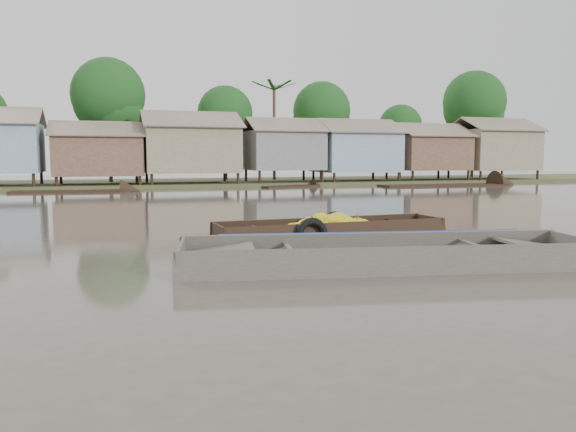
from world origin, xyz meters
name	(u,v)px	position (x,y,z in m)	size (l,w,h in m)	color
ground	(274,256)	(0.00, 0.00, 0.00)	(120.00, 120.00, 0.00)	#4D473B
riverbank	(193,144)	(3.03, 31.86, 3.07)	(120.00, 12.47, 10.22)	#384723
banana_boat	(328,230)	(2.19, 2.37, 0.19)	(6.32, 1.80, 0.90)	black
viewer_boat	(388,261)	(1.83, -1.65, 0.07)	(8.35, 3.61, 0.65)	#423C37
distant_boats	(310,190)	(9.38, 23.24, -0.05)	(49.24, 15.16, 0.35)	black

